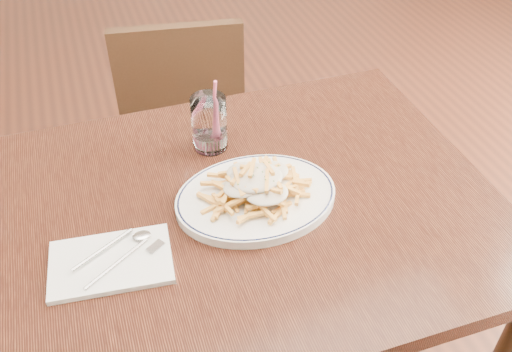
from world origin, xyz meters
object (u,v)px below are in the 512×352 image
object	(u,v)px
chair_far	(183,114)
fries_plate	(256,198)
loaded_fries	(256,182)
water_glass	(210,126)
table	(208,238)

from	to	relation	value
chair_far	fries_plate	distance (m)	0.82
loaded_fries	fries_plate	bearing A→B (deg)	-3.58
fries_plate	water_glass	size ratio (longest dim) A/B	2.34
table	water_glass	distance (m)	0.26
chair_far	table	bearing A→B (deg)	-97.76
fries_plate	water_glass	distance (m)	0.22
fries_plate	loaded_fries	world-z (taller)	loaded_fries
table	fries_plate	bearing A→B (deg)	-3.23
chair_far	fries_plate	size ratio (longest dim) A/B	2.05
chair_far	water_glass	world-z (taller)	water_glass
chair_far	water_glass	bearing A→B (deg)	-93.87
fries_plate	water_glass	bearing A→B (deg)	100.34
loaded_fries	table	bearing A→B (deg)	176.77
fries_plate	water_glass	xyz separation A→B (m)	(-0.04, 0.21, 0.04)
table	fries_plate	distance (m)	0.14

